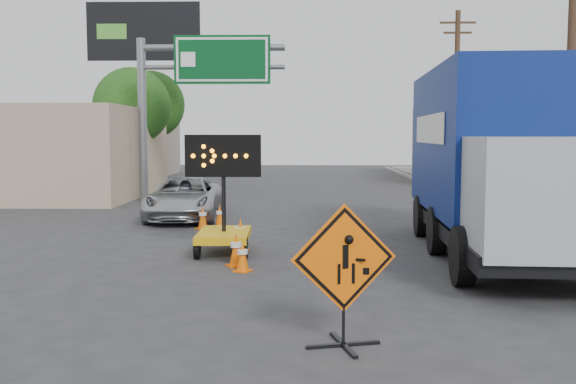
{
  "coord_description": "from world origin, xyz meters",
  "views": [
    {
      "loc": [
        0.3,
        -8.93,
        2.82
      ],
      "look_at": [
        0.01,
        2.83,
        1.76
      ],
      "focal_mm": 40.0,
      "sensor_mm": 36.0,
      "label": 1
    }
  ],
  "objects_px": {
    "box_truck": "(495,171)",
    "pickup_truck": "(184,198)",
    "arrow_board": "(224,227)",
    "construction_sign": "(344,272)"
  },
  "relations": [
    {
      "from": "pickup_truck",
      "to": "box_truck",
      "type": "bearing_deg",
      "value": -40.54
    },
    {
      "from": "construction_sign",
      "to": "box_truck",
      "type": "height_order",
      "value": "box_truck"
    },
    {
      "from": "arrow_board",
      "to": "pickup_truck",
      "type": "height_order",
      "value": "arrow_board"
    },
    {
      "from": "arrow_board",
      "to": "box_truck",
      "type": "bearing_deg",
      "value": -2.39
    },
    {
      "from": "construction_sign",
      "to": "box_truck",
      "type": "relative_size",
      "value": 0.21
    },
    {
      "from": "box_truck",
      "to": "pickup_truck",
      "type": "bearing_deg",
      "value": 145.76
    },
    {
      "from": "arrow_board",
      "to": "pickup_truck",
      "type": "xyz_separation_m",
      "value": [
        -2.13,
        6.32,
        0.05
      ]
    },
    {
      "from": "construction_sign",
      "to": "box_truck",
      "type": "distance_m",
      "value": 7.66
    },
    {
      "from": "arrow_board",
      "to": "box_truck",
      "type": "distance_m",
      "value": 6.44
    },
    {
      "from": "pickup_truck",
      "to": "box_truck",
      "type": "xyz_separation_m",
      "value": [
        8.42,
        -6.41,
        1.29
      ]
    }
  ]
}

